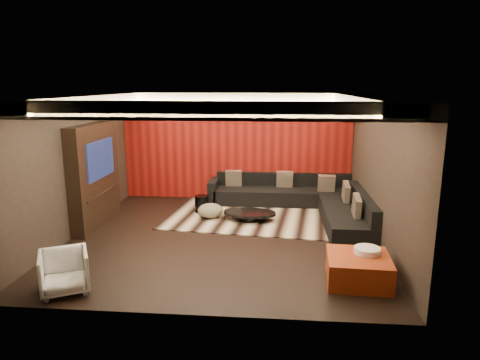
# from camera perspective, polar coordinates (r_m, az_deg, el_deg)

# --- Properties ---
(floor) EXTENTS (6.00, 6.00, 0.02)m
(floor) POSITION_cam_1_polar(r_m,az_deg,el_deg) (8.71, -2.33, -7.65)
(floor) COLOR black
(floor) RESTS_ON ground
(ceiling) EXTENTS (6.00, 6.00, 0.02)m
(ceiling) POSITION_cam_1_polar(r_m,az_deg,el_deg) (8.17, -2.51, 11.23)
(ceiling) COLOR silver
(ceiling) RESTS_ON ground
(wall_back) EXTENTS (6.00, 0.02, 2.80)m
(wall_back) POSITION_cam_1_polar(r_m,az_deg,el_deg) (11.28, -0.47, 4.45)
(wall_back) COLOR black
(wall_back) RESTS_ON ground
(wall_left) EXTENTS (0.02, 6.00, 2.80)m
(wall_left) POSITION_cam_1_polar(r_m,az_deg,el_deg) (9.20, -21.35, 1.70)
(wall_left) COLOR black
(wall_left) RESTS_ON ground
(wall_right) EXTENTS (0.02, 6.00, 2.80)m
(wall_right) POSITION_cam_1_polar(r_m,az_deg,el_deg) (8.49, 18.18, 1.07)
(wall_right) COLOR black
(wall_right) RESTS_ON ground
(red_feature_wall) EXTENTS (5.98, 0.05, 2.78)m
(red_feature_wall) POSITION_cam_1_polar(r_m,az_deg,el_deg) (11.24, -0.49, 4.42)
(red_feature_wall) COLOR #6B0C0A
(red_feature_wall) RESTS_ON ground
(soffit_back) EXTENTS (6.00, 0.60, 0.22)m
(soffit_back) POSITION_cam_1_polar(r_m,az_deg,el_deg) (10.86, -0.64, 10.97)
(soffit_back) COLOR silver
(soffit_back) RESTS_ON ground
(soffit_front) EXTENTS (6.00, 0.60, 0.22)m
(soffit_front) POSITION_cam_1_polar(r_m,az_deg,el_deg) (5.51, -6.14, 9.22)
(soffit_front) COLOR silver
(soffit_front) RESTS_ON ground
(soffit_left) EXTENTS (0.60, 4.80, 0.22)m
(soffit_left) POSITION_cam_1_polar(r_m,az_deg,el_deg) (8.93, -20.21, 9.83)
(soffit_left) COLOR silver
(soffit_left) RESTS_ON ground
(soffit_right) EXTENTS (0.60, 4.80, 0.22)m
(soffit_right) POSITION_cam_1_polar(r_m,az_deg,el_deg) (8.27, 16.68, 9.91)
(soffit_right) COLOR silver
(soffit_right) RESTS_ON ground
(cove_back) EXTENTS (4.80, 0.08, 0.04)m
(cove_back) POSITION_cam_1_polar(r_m,az_deg,el_deg) (10.52, -0.82, 10.42)
(cove_back) COLOR #FFD899
(cove_back) RESTS_ON ground
(cove_front) EXTENTS (4.80, 0.08, 0.04)m
(cove_front) POSITION_cam_1_polar(r_m,az_deg,el_deg) (5.85, -5.48, 8.55)
(cove_front) COLOR #FFD899
(cove_front) RESTS_ON ground
(cove_left) EXTENTS (0.08, 4.80, 0.04)m
(cove_left) POSITION_cam_1_polar(r_m,az_deg,el_deg) (8.80, -18.13, 9.36)
(cove_left) COLOR #FFD899
(cove_left) RESTS_ON ground
(cove_right) EXTENTS (0.08, 4.80, 0.04)m
(cove_right) POSITION_cam_1_polar(r_m,az_deg,el_deg) (8.22, 14.29, 9.40)
(cove_right) COLOR #FFD899
(cove_right) RESTS_ON ground
(tv_surround) EXTENTS (0.30, 2.00, 2.20)m
(tv_surround) POSITION_cam_1_polar(r_m,az_deg,el_deg) (9.73, -18.83, 0.64)
(tv_surround) COLOR black
(tv_surround) RESTS_ON ground
(tv_screen) EXTENTS (0.04, 1.30, 0.80)m
(tv_screen) POSITION_cam_1_polar(r_m,az_deg,el_deg) (9.60, -18.10, 2.67)
(tv_screen) COLOR black
(tv_screen) RESTS_ON ground
(tv_shelf) EXTENTS (0.04, 1.60, 0.04)m
(tv_shelf) POSITION_cam_1_polar(r_m,az_deg,el_deg) (9.75, -17.80, -1.68)
(tv_shelf) COLOR black
(tv_shelf) RESTS_ON ground
(rug) EXTENTS (4.30, 3.42, 0.02)m
(rug) POSITION_cam_1_polar(r_m,az_deg,el_deg) (10.15, 2.16, -4.55)
(rug) COLOR beige
(rug) RESTS_ON floor
(coffee_table) EXTENTS (1.28, 1.28, 0.20)m
(coffee_table) POSITION_cam_1_polar(r_m,az_deg,el_deg) (9.64, 1.30, -4.81)
(coffee_table) COLOR black
(coffee_table) RESTS_ON rug
(drum_stool) EXTENTS (0.36, 0.36, 0.39)m
(drum_stool) POSITION_cam_1_polar(r_m,az_deg,el_deg) (10.28, -5.12, -3.17)
(drum_stool) COLOR black
(drum_stool) RESTS_ON rug
(striped_pouf) EXTENTS (0.69, 0.69, 0.32)m
(striped_pouf) POSITION_cam_1_polar(r_m,az_deg,el_deg) (9.84, -3.96, -4.09)
(striped_pouf) COLOR beige
(striped_pouf) RESTS_ON rug
(white_side_table) EXTENTS (0.47, 0.47, 0.51)m
(white_side_table) POSITION_cam_1_polar(r_m,az_deg,el_deg) (7.16, 16.50, -10.55)
(white_side_table) COLOR white
(white_side_table) RESTS_ON floor
(orange_ottoman) EXTENTS (1.00, 1.00, 0.42)m
(orange_ottoman) POSITION_cam_1_polar(r_m,az_deg,el_deg) (7.02, 15.47, -11.36)
(orange_ottoman) COLOR #9D4514
(orange_ottoman) RESTS_ON floor
(armchair) EXTENTS (0.91, 0.92, 0.63)m
(armchair) POSITION_cam_1_polar(r_m,az_deg,el_deg) (6.94, -22.38, -11.25)
(armchair) COLOR silver
(armchair) RESTS_ON floor
(sectional_sofa) EXTENTS (3.65, 3.50, 0.75)m
(sectional_sofa) POSITION_cam_1_polar(r_m,az_deg,el_deg) (10.36, 8.54, -2.87)
(sectional_sofa) COLOR black
(sectional_sofa) RESTS_ON floor
(throw_pillows) EXTENTS (2.99, 2.75, 0.50)m
(throw_pillows) POSITION_cam_1_polar(r_m,az_deg,el_deg) (10.30, 8.78, -0.91)
(throw_pillows) COLOR tan
(throw_pillows) RESTS_ON sectional_sofa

